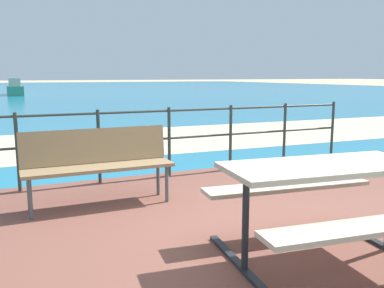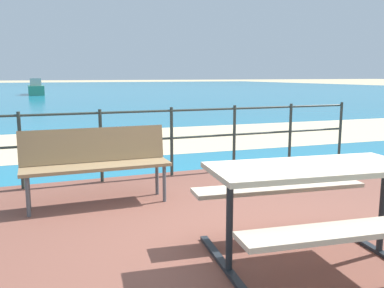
# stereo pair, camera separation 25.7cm
# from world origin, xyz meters

# --- Properties ---
(ground_plane) EXTENTS (240.00, 240.00, 0.00)m
(ground_plane) POSITION_xyz_m (0.00, 0.00, 0.00)
(ground_plane) COLOR tan
(patio_paving) EXTENTS (6.40, 5.20, 0.06)m
(patio_paving) POSITION_xyz_m (0.00, 0.00, 0.03)
(patio_paving) COLOR brown
(patio_paving) RESTS_ON ground
(sea_water) EXTENTS (90.00, 90.00, 0.01)m
(sea_water) POSITION_xyz_m (0.00, 40.00, 0.01)
(sea_water) COLOR teal
(sea_water) RESTS_ON ground
(beach_strip) EXTENTS (54.09, 5.46, 0.01)m
(beach_strip) POSITION_xyz_m (0.00, 6.06, 0.01)
(beach_strip) COLOR beige
(beach_strip) RESTS_ON ground
(picnic_table) EXTENTS (1.64, 1.44, 0.76)m
(picnic_table) POSITION_xyz_m (0.09, -0.60, 0.63)
(picnic_table) COLOR #BCAD93
(picnic_table) RESTS_ON patio_paving
(park_bench) EXTENTS (1.59, 0.43, 0.83)m
(park_bench) POSITION_xyz_m (-1.18, 1.50, 0.57)
(park_bench) COLOR #8C704C
(park_bench) RESTS_ON patio_paving
(railing_fence) EXTENTS (5.94, 0.04, 0.97)m
(railing_fence) POSITION_xyz_m (0.00, 2.41, 0.66)
(railing_fence) COLOR #2D3833
(railing_fence) RESTS_ON patio_paving
(boat_near) EXTENTS (1.12, 4.47, 1.24)m
(boat_near) POSITION_xyz_m (-1.54, 30.49, 0.43)
(boat_near) COLOR #338466
(boat_near) RESTS_ON sea_water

